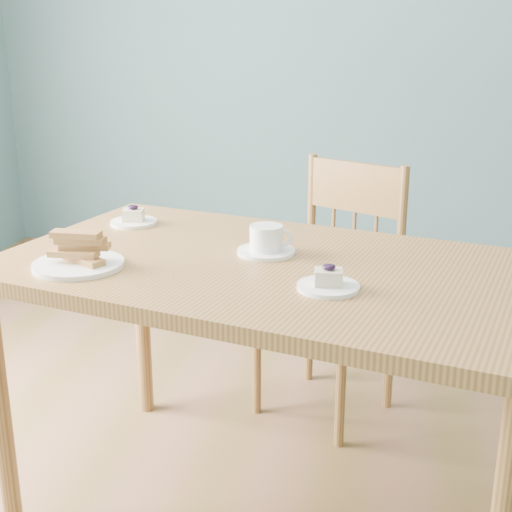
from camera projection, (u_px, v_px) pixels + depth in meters
room at (436, 38)px, 1.74m from camera, size 5.01×5.01×2.71m
dining_table at (271, 291)px, 1.91m from camera, size 1.62×1.17×0.78m
dining_chair at (332, 289)px, 2.58m from camera, size 0.56×0.55×0.92m
cheesecake_plate_near at (328, 283)px, 1.69m from camera, size 0.15×0.15×0.06m
cheesecake_plate_far at (134, 219)px, 2.26m from camera, size 0.15×0.15×0.06m
coffee_cup at (267, 242)px, 1.96m from camera, size 0.16×0.16×0.08m
biscotti_plate at (78, 256)px, 1.85m from camera, size 0.24×0.24×0.09m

